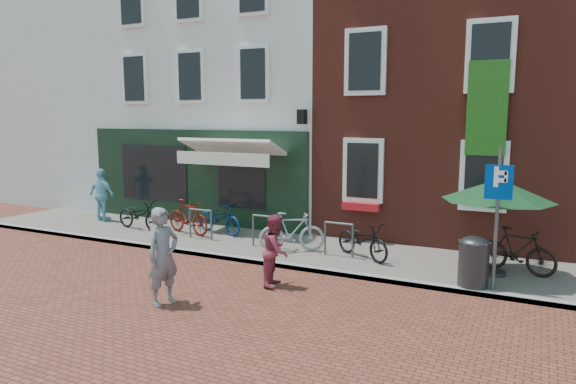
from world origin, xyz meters
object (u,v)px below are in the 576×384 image
at_px(parasol, 499,186).
at_px(parking_sign, 498,202).
at_px(bicycle_0, 139,215).
at_px(bicycle_4, 363,240).
at_px(bicycle_2, 219,218).
at_px(boy, 276,250).
at_px(bicycle_1, 188,217).
at_px(cafe_person, 102,195).
at_px(bicycle_3, 292,232).
at_px(bicycle_5, 517,250).
at_px(litter_bin, 474,259).
at_px(woman, 163,256).

bearing_deg(parasol, parking_sign, -86.06).
distance_m(bicycle_0, bicycle_4, 6.88).
bearing_deg(bicycle_4, bicycle_2, 110.88).
bearing_deg(bicycle_4, parking_sign, -80.43).
height_order(boy, bicycle_1, boy).
xyz_separation_m(parking_sign, parasol, (-0.07, 1.06, 0.17)).
bearing_deg(cafe_person, bicycle_3, 175.48).
distance_m(bicycle_3, bicycle_5, 5.11).
height_order(parasol, boy, parasol).
relative_size(litter_bin, woman, 0.59).
distance_m(woman, bicycle_5, 7.33).
xyz_separation_m(woman, cafe_person, (-6.44, 4.79, 0.04)).
bearing_deg(bicycle_2, parasol, -81.30).
height_order(woman, bicycle_2, woman).
xyz_separation_m(bicycle_0, bicycle_4, (6.88, -0.06, 0.00)).
bearing_deg(litter_bin, cafe_person, 172.21).
distance_m(boy, cafe_person, 8.34).
height_order(parasol, cafe_person, parasol).
bearing_deg(parasol, litter_bin, -106.87).
bearing_deg(bicycle_3, parking_sign, -128.80).
distance_m(woman, bicycle_4, 4.89).
distance_m(bicycle_1, bicycle_3, 3.48).
xyz_separation_m(woman, bicycle_4, (2.41, 4.24, -0.36)).
relative_size(parking_sign, bicycle_0, 1.63).
distance_m(bicycle_1, bicycle_5, 8.55).
xyz_separation_m(litter_bin, boy, (-3.65, -1.39, 0.08)).
height_order(litter_bin, parasol, parasol).
bearing_deg(cafe_person, bicycle_2, -177.14).
relative_size(bicycle_1, bicycle_2, 0.97).
relative_size(bicycle_3, bicycle_5, 1.00).
bearing_deg(boy, parasol, -69.63).
bearing_deg(cafe_person, parasol, 178.60).
bearing_deg(bicycle_0, bicycle_5, -82.62).
height_order(litter_bin, bicycle_4, litter_bin).
bearing_deg(bicycle_2, bicycle_5, -78.50).
bearing_deg(bicycle_5, litter_bin, 167.22).
height_order(parasol, bicycle_5, parasol).
height_order(cafe_person, bicycle_0, cafe_person).
bearing_deg(cafe_person, boy, 160.58).
relative_size(bicycle_0, bicycle_2, 1.00).
bearing_deg(bicycle_2, litter_bin, -89.41).
xyz_separation_m(parking_sign, boy, (-4.02, -1.33, -1.09)).
height_order(boy, bicycle_0, boy).
distance_m(cafe_person, bicycle_3, 7.12).
bearing_deg(parasol, bicycle_3, -178.00).
bearing_deg(parking_sign, cafe_person, 172.17).
bearing_deg(parasol, woman, -141.48).
bearing_deg(bicycle_3, parasol, -116.10).
xyz_separation_m(bicycle_3, bicycle_5, (5.09, 0.51, 0.00)).
height_order(woman, bicycle_4, woman).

